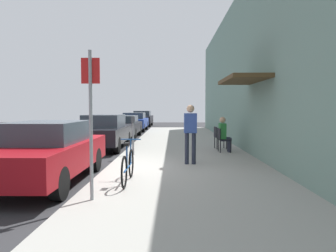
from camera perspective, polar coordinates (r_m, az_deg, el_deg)
name	(u,v)px	position (r m, az deg, el deg)	size (l,w,h in m)	color
ground_plane	(104,173)	(8.65, -11.39, -8.34)	(60.00, 60.00, 0.00)	#2D2D30
sidewalk_slab	(186,159)	(10.42, 3.27, -5.96)	(4.50, 32.00, 0.12)	#9E9B93
building_facade	(261,61)	(10.76, 16.43, 11.18)	(1.40, 32.00, 6.48)	gray
parked_car_0	(46,151)	(7.82, -21.10, -4.29)	(1.80, 4.40, 1.41)	maroon
parked_car_1	(104,131)	(13.62, -11.48, -0.96)	(1.80, 4.40, 1.45)	black
parked_car_2	(123,126)	(18.79, -8.04, 0.03)	(1.80, 4.40, 1.28)	black
parked_car_3	(134,121)	(24.05, -6.07, 0.83)	(1.80, 4.40, 1.38)	navy
parked_car_4	(142,118)	(30.22, -4.64, 1.40)	(1.80, 4.40, 1.46)	black
parking_meter	(133,133)	(10.93, -6.31, -1.18)	(0.12, 0.10, 1.32)	slate
street_sign	(91,113)	(5.63, -13.74, 2.26)	(0.32, 0.06, 2.60)	gray
bicycle_0	(128,166)	(6.93, -7.23, -7.16)	(0.46, 1.71, 0.90)	black
cafe_chair_0	(222,138)	(11.73, 9.76, -2.20)	(0.47, 0.47, 0.87)	black
seated_patron_0	(224,133)	(11.72, 10.06, -1.26)	(0.44, 0.38, 1.29)	#232838
cafe_chair_1	(219,136)	(12.66, 9.10, -1.79)	(0.49, 0.49, 0.87)	black
pedestrian_standing	(190,129)	(9.05, 4.06, -0.61)	(0.36, 0.22, 1.70)	#232838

